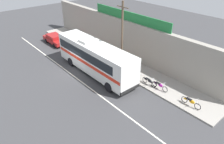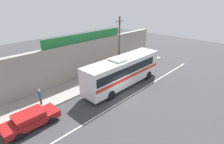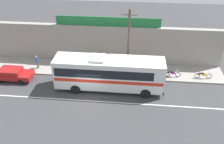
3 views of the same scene
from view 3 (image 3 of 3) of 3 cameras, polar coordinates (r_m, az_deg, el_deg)
ground_plane at (r=24.38m, az=-5.74°, el=-5.79°), size 70.00×70.00×0.00m
sidewalk_slab at (r=28.54m, az=-3.86°, el=0.74°), size 30.00×3.60×0.14m
storefront_facade at (r=29.29m, az=-3.37°, el=6.83°), size 30.00×0.70×4.80m
storefront_billboard at (r=28.00m, az=-1.06°, el=12.19°), size 12.40×0.12×1.10m
road_center_stripe at (r=23.77m, az=-6.09°, el=-6.96°), size 30.00×0.14×0.01m
intercity_bus at (r=24.14m, az=-0.90°, el=-0.03°), size 11.25×2.68×3.78m
parked_car at (r=28.64m, az=-23.20°, el=-0.40°), size 4.56×1.92×1.37m
utility_pole at (r=25.02m, az=4.02°, el=6.74°), size 1.60×0.22×7.87m
motorcycle_orange at (r=27.59m, az=14.45°, el=-0.33°), size 1.90×0.56×0.94m
motorcycle_black at (r=28.39m, az=21.31°, el=-0.66°), size 1.92×0.56×0.94m
motorcycle_red at (r=27.25m, az=12.03°, el=-0.42°), size 1.84×0.56×0.94m
pedestrian_near_shop at (r=27.93m, az=-2.39°, el=2.44°), size 0.30×0.48×1.63m
pedestrian_far_right at (r=29.48m, az=-17.80°, el=2.58°), size 0.30×0.48×1.67m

